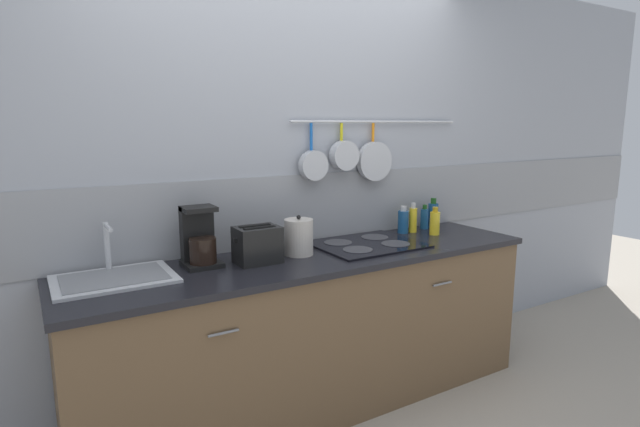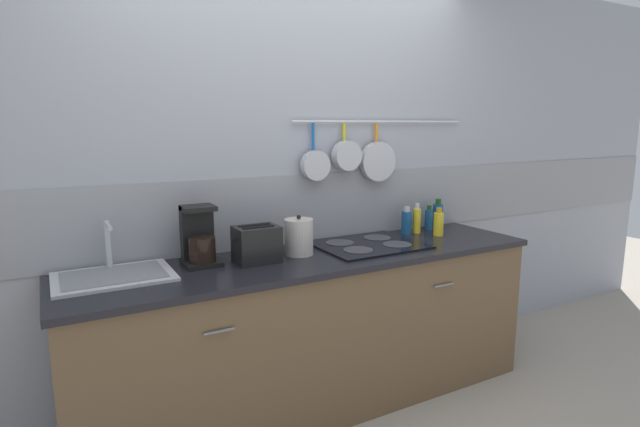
# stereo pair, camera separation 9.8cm
# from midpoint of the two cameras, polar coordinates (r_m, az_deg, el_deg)

# --- Properties ---
(ground_plane) EXTENTS (12.00, 12.00, 0.00)m
(ground_plane) POSITION_cam_midpoint_polar(r_m,az_deg,el_deg) (3.11, 0.55, -20.82)
(ground_plane) COLOR #9E9384
(wall_back) EXTENTS (7.20, 0.15, 2.60)m
(wall_back) POSITION_cam_midpoint_polar(r_m,az_deg,el_deg) (3.00, -2.74, 3.82)
(wall_back) COLOR #999EA8
(wall_back) RESTS_ON ground_plane
(cabinet_base) EXTENTS (2.63, 0.61, 0.85)m
(cabinet_base) POSITION_cam_midpoint_polar(r_m,az_deg,el_deg) (2.91, 0.56, -13.62)
(cabinet_base) COLOR brown
(cabinet_base) RESTS_ON ground_plane
(countertop) EXTENTS (2.67, 0.63, 0.03)m
(countertop) POSITION_cam_midpoint_polar(r_m,az_deg,el_deg) (2.76, 0.58, -5.17)
(countertop) COLOR black
(countertop) RESTS_ON cabinet_base
(sink_basin) EXTENTS (0.53, 0.39, 0.25)m
(sink_basin) POSITION_cam_midpoint_polar(r_m,az_deg,el_deg) (2.54, -21.51, -6.47)
(sink_basin) COLOR #B7BABF
(sink_basin) RESTS_ON countertop
(coffee_maker) EXTENTS (0.18, 0.19, 0.31)m
(coffee_maker) POSITION_cam_midpoint_polar(r_m,az_deg,el_deg) (2.63, -12.58, -3.01)
(coffee_maker) COLOR black
(coffee_maker) RESTS_ON countertop
(toaster) EXTENTS (0.24, 0.17, 0.20)m
(toaster) POSITION_cam_midpoint_polar(r_m,az_deg,el_deg) (2.62, -6.18, -3.50)
(toaster) COLOR black
(toaster) RESTS_ON countertop
(kettle) EXTENTS (0.16, 0.16, 0.22)m
(kettle) POSITION_cam_midpoint_polar(r_m,az_deg,el_deg) (2.76, -1.42, -2.69)
(kettle) COLOR beige
(kettle) RESTS_ON countertop
(cooktop) EXTENTS (0.61, 0.51, 0.01)m
(cooktop) POSITION_cam_midpoint_polar(r_m,az_deg,el_deg) (2.99, 6.47, -3.54)
(cooktop) COLOR black
(cooktop) RESTS_ON countertop
(bottle_vinegar) EXTENTS (0.07, 0.07, 0.18)m
(bottle_vinegar) POSITION_cam_midpoint_polar(r_m,az_deg,el_deg) (3.34, 10.71, -0.93)
(bottle_vinegar) COLOR navy
(bottle_vinegar) RESTS_ON countertop
(bottle_sesame_oil) EXTENTS (0.05, 0.05, 0.20)m
(bottle_sesame_oil) POSITION_cam_midpoint_polar(r_m,az_deg,el_deg) (3.37, 11.83, -0.73)
(bottle_sesame_oil) COLOR yellow
(bottle_sesame_oil) RESTS_ON countertop
(bottle_cooking_wine) EXTENTS (0.06, 0.06, 0.18)m
(bottle_cooking_wine) POSITION_cam_midpoint_polar(r_m,az_deg,el_deg) (3.33, 14.22, -1.10)
(bottle_cooking_wine) COLOR yellow
(bottle_cooking_wine) RESTS_ON countertop
(bottle_olive_oil) EXTENTS (0.05, 0.05, 0.17)m
(bottle_olive_oil) POSITION_cam_midpoint_polar(r_m,az_deg,el_deg) (3.50, 13.12, -0.61)
(bottle_olive_oil) COLOR navy
(bottle_olive_oil) RESTS_ON countertop
(bottle_dish_soap) EXTENTS (0.07, 0.07, 0.21)m
(bottle_dish_soap) POSITION_cam_midpoint_polar(r_m,az_deg,el_deg) (3.54, 14.08, -0.23)
(bottle_dish_soap) COLOR navy
(bottle_dish_soap) RESTS_ON countertop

